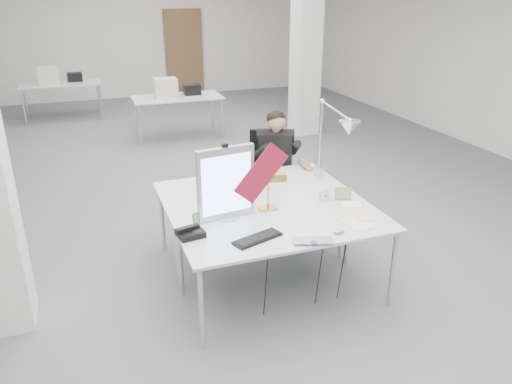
{
  "coord_description": "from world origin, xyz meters",
  "views": [
    {
      "loc": [
        -1.52,
        -5.96,
        2.6
      ],
      "look_at": [
        -0.08,
        -2.0,
        0.86
      ],
      "focal_mm": 35.0,
      "sensor_mm": 36.0,
      "label": 1
    }
  ],
  "objects_px": {
    "office_chair": "(274,177)",
    "architect_lamp": "(332,142)",
    "laptop": "(314,244)",
    "beige_monitor": "(236,174)",
    "monitor": "(226,183)",
    "desk_main": "(286,225)",
    "desk_phone": "(190,233)",
    "bankers_lamp": "(268,190)",
    "seated_person": "(276,149)"
  },
  "relations": [
    {
      "from": "monitor",
      "to": "laptop",
      "type": "height_order",
      "value": "monitor"
    },
    {
      "from": "office_chair",
      "to": "monitor",
      "type": "relative_size",
      "value": 1.73
    },
    {
      "from": "seated_person",
      "to": "bankers_lamp",
      "type": "distance_m",
      "value": 1.32
    },
    {
      "from": "bankers_lamp",
      "to": "seated_person",
      "type": "bearing_deg",
      "value": 79.44
    },
    {
      "from": "desk_main",
      "to": "desk_phone",
      "type": "distance_m",
      "value": 0.81
    },
    {
      "from": "seated_person",
      "to": "beige_monitor",
      "type": "relative_size",
      "value": 2.47
    },
    {
      "from": "seated_person",
      "to": "laptop",
      "type": "bearing_deg",
      "value": -79.13
    },
    {
      "from": "desk_phone",
      "to": "beige_monitor",
      "type": "bearing_deg",
      "value": 42.67
    },
    {
      "from": "office_chair",
      "to": "architect_lamp",
      "type": "bearing_deg",
      "value": -51.96
    },
    {
      "from": "monitor",
      "to": "beige_monitor",
      "type": "bearing_deg",
      "value": 57.47
    },
    {
      "from": "office_chair",
      "to": "monitor",
      "type": "height_order",
      "value": "monitor"
    },
    {
      "from": "office_chair",
      "to": "beige_monitor",
      "type": "relative_size",
      "value": 3.25
    },
    {
      "from": "desk_main",
      "to": "desk_phone",
      "type": "height_order",
      "value": "desk_phone"
    },
    {
      "from": "bankers_lamp",
      "to": "architect_lamp",
      "type": "distance_m",
      "value": 0.89
    },
    {
      "from": "office_chair",
      "to": "bankers_lamp",
      "type": "bearing_deg",
      "value": -89.75
    },
    {
      "from": "monitor",
      "to": "architect_lamp",
      "type": "distance_m",
      "value": 1.25
    },
    {
      "from": "desk_main",
      "to": "laptop",
      "type": "distance_m",
      "value": 0.42
    },
    {
      "from": "desk_main",
      "to": "architect_lamp",
      "type": "xyz_separation_m",
      "value": [
        0.76,
        0.66,
        0.46
      ]
    },
    {
      "from": "office_chair",
      "to": "bankers_lamp",
      "type": "relative_size",
      "value": 3.05
    },
    {
      "from": "office_chair",
      "to": "architect_lamp",
      "type": "relative_size",
      "value": 1.21
    },
    {
      "from": "architect_lamp",
      "to": "office_chair",
      "type": "bearing_deg",
      "value": 106.51
    },
    {
      "from": "bankers_lamp",
      "to": "laptop",
      "type": "bearing_deg",
      "value": -68.84
    },
    {
      "from": "beige_monitor",
      "to": "desk_main",
      "type": "bearing_deg",
      "value": -61.04
    },
    {
      "from": "desk_main",
      "to": "bankers_lamp",
      "type": "height_order",
      "value": "bankers_lamp"
    },
    {
      "from": "bankers_lamp",
      "to": "architect_lamp",
      "type": "height_order",
      "value": "architect_lamp"
    },
    {
      "from": "seated_person",
      "to": "architect_lamp",
      "type": "relative_size",
      "value": 0.92
    },
    {
      "from": "laptop",
      "to": "seated_person",
      "type": "bearing_deg",
      "value": 93.92
    },
    {
      "from": "architect_lamp",
      "to": "desk_phone",
      "type": "bearing_deg",
      "value": -156.07
    },
    {
      "from": "desk_phone",
      "to": "monitor",
      "type": "bearing_deg",
      "value": 22.72
    },
    {
      "from": "desk_main",
      "to": "desk_phone",
      "type": "relative_size",
      "value": 8.85
    },
    {
      "from": "bankers_lamp",
      "to": "beige_monitor",
      "type": "xyz_separation_m",
      "value": [
        -0.12,
        0.55,
        -0.02
      ]
    },
    {
      "from": "desk_main",
      "to": "architect_lamp",
      "type": "distance_m",
      "value": 1.1
    },
    {
      "from": "monitor",
      "to": "desk_main",
      "type": "bearing_deg",
      "value": -41.91
    },
    {
      "from": "office_chair",
      "to": "seated_person",
      "type": "height_order",
      "value": "seated_person"
    },
    {
      "from": "desk_main",
      "to": "laptop",
      "type": "xyz_separation_m",
      "value": [
        0.06,
        -0.42,
        0.02
      ]
    },
    {
      "from": "seated_person",
      "to": "beige_monitor",
      "type": "distance_m",
      "value": 0.94
    },
    {
      "from": "desk_main",
      "to": "office_chair",
      "type": "height_order",
      "value": "office_chair"
    },
    {
      "from": "desk_main",
      "to": "beige_monitor",
      "type": "relative_size",
      "value": 5.34
    },
    {
      "from": "monitor",
      "to": "desk_phone",
      "type": "height_order",
      "value": "monitor"
    },
    {
      "from": "laptop",
      "to": "desk_phone",
      "type": "distance_m",
      "value": 0.98
    },
    {
      "from": "office_chair",
      "to": "laptop",
      "type": "distance_m",
      "value": 2.08
    },
    {
      "from": "seated_person",
      "to": "desk_phone",
      "type": "height_order",
      "value": "seated_person"
    },
    {
      "from": "desk_main",
      "to": "desk_phone",
      "type": "bearing_deg",
      "value": 175.87
    },
    {
      "from": "desk_main",
      "to": "office_chair",
      "type": "xyz_separation_m",
      "value": [
        0.53,
        1.59,
        -0.2
      ]
    },
    {
      "from": "seated_person",
      "to": "monitor",
      "type": "height_order",
      "value": "monitor"
    },
    {
      "from": "bankers_lamp",
      "to": "beige_monitor",
      "type": "height_order",
      "value": "bankers_lamp"
    },
    {
      "from": "desk_phone",
      "to": "architect_lamp",
      "type": "height_order",
      "value": "architect_lamp"
    },
    {
      "from": "bankers_lamp",
      "to": "architect_lamp",
      "type": "bearing_deg",
      "value": 36.46
    },
    {
      "from": "laptop",
      "to": "bankers_lamp",
      "type": "distance_m",
      "value": 0.78
    },
    {
      "from": "office_chair",
      "to": "desk_phone",
      "type": "xyz_separation_m",
      "value": [
        -1.33,
        -1.53,
        0.23
      ]
    }
  ]
}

